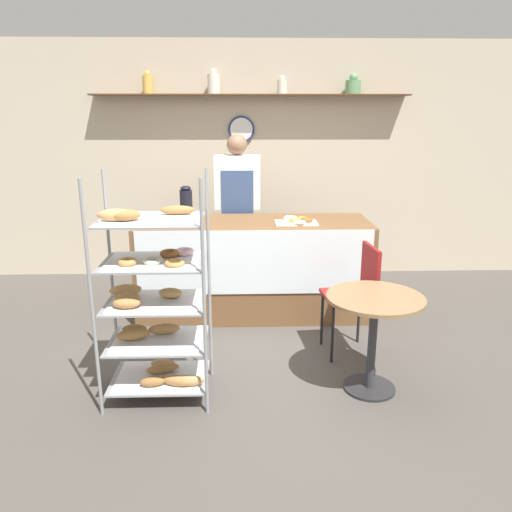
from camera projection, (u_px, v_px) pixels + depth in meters
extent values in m
plane|color=#4C4742|center=(257.00, 364.00, 3.94)|extent=(14.00, 14.00, 0.00)
cube|color=beige|center=(251.00, 162.00, 5.85)|extent=(10.00, 0.06, 2.70)
cube|color=#4C331E|center=(251.00, 95.00, 5.50)|extent=(3.51, 0.24, 0.02)
cylinder|color=gold|center=(148.00, 85.00, 5.44)|extent=(0.11, 0.11, 0.19)
sphere|color=gold|center=(147.00, 74.00, 5.41)|extent=(0.06, 0.06, 0.06)
cylinder|color=silver|center=(214.00, 84.00, 5.46)|extent=(0.14, 0.14, 0.21)
sphere|color=silver|center=(214.00, 72.00, 5.42)|extent=(0.07, 0.07, 0.07)
cylinder|color=silver|center=(282.00, 87.00, 5.49)|extent=(0.11, 0.11, 0.15)
sphere|color=silver|center=(282.00, 78.00, 5.46)|extent=(0.06, 0.06, 0.06)
cylinder|color=#669966|center=(353.00, 87.00, 5.51)|extent=(0.17, 0.17, 0.15)
sphere|color=#669966|center=(354.00, 77.00, 5.48)|extent=(0.09, 0.09, 0.09)
cylinder|color=navy|center=(241.00, 129.00, 5.70)|extent=(0.30, 0.03, 0.30)
cylinder|color=white|center=(241.00, 129.00, 5.68)|extent=(0.26, 0.00, 0.26)
cube|color=brown|center=(254.00, 267.00, 4.86)|extent=(2.20, 0.76, 0.92)
cube|color=silver|center=(255.00, 263.00, 4.44)|extent=(2.11, 0.01, 0.59)
cylinder|color=gray|center=(92.00, 304.00, 3.07)|extent=(0.02, 0.02, 1.55)
cylinder|color=gray|center=(204.00, 303.00, 3.09)|extent=(0.02, 0.02, 1.55)
cylinder|color=gray|center=(112.00, 278.00, 3.55)|extent=(0.02, 0.02, 1.55)
cylinder|color=gray|center=(209.00, 277.00, 3.57)|extent=(0.02, 0.02, 1.55)
cube|color=gray|center=(160.00, 378.00, 3.50)|extent=(0.66, 0.48, 0.01)
cube|color=silver|center=(160.00, 376.00, 3.50)|extent=(0.59, 0.42, 0.01)
ellipsoid|color=#B27F47|center=(177.00, 380.00, 3.36)|extent=(0.24, 0.13, 0.07)
ellipsoid|color=#B27F47|center=(163.00, 368.00, 3.53)|extent=(0.25, 0.15, 0.06)
ellipsoid|color=tan|center=(188.00, 380.00, 3.36)|extent=(0.21, 0.07, 0.08)
ellipsoid|color=olive|center=(153.00, 381.00, 3.36)|extent=(0.18, 0.10, 0.07)
ellipsoid|color=tan|center=(163.00, 364.00, 3.60)|extent=(0.18, 0.11, 0.06)
cube|color=gray|center=(158.00, 341.00, 3.43)|extent=(0.66, 0.48, 0.01)
cube|color=silver|center=(158.00, 339.00, 3.42)|extent=(0.59, 0.42, 0.01)
ellipsoid|color=olive|center=(133.00, 335.00, 3.39)|extent=(0.23, 0.12, 0.09)
ellipsoid|color=#B27F47|center=(164.00, 329.00, 3.49)|extent=(0.23, 0.10, 0.08)
ellipsoid|color=olive|center=(134.00, 329.00, 3.50)|extent=(0.17, 0.10, 0.06)
cube|color=gray|center=(156.00, 303.00, 3.35)|extent=(0.66, 0.48, 0.01)
cube|color=silver|center=(156.00, 301.00, 3.34)|extent=(0.59, 0.42, 0.01)
ellipsoid|color=tan|center=(171.00, 293.00, 3.38)|extent=(0.18, 0.12, 0.07)
ellipsoid|color=tan|center=(125.00, 290.00, 3.43)|extent=(0.23, 0.14, 0.08)
ellipsoid|color=#B27F47|center=(127.00, 303.00, 3.20)|extent=(0.18, 0.10, 0.07)
ellipsoid|color=#B27F47|center=(128.00, 299.00, 3.25)|extent=(0.18, 0.11, 0.08)
cube|color=gray|center=(153.00, 262.00, 3.27)|extent=(0.66, 0.48, 0.01)
cube|color=silver|center=(153.00, 261.00, 3.27)|extent=(0.59, 0.42, 0.01)
torus|color=tan|center=(175.00, 263.00, 3.14)|extent=(0.13, 0.13, 0.03)
torus|color=#EAB2C1|center=(184.00, 252.00, 3.38)|extent=(0.13, 0.13, 0.04)
torus|color=tan|center=(128.00, 262.00, 3.16)|extent=(0.12, 0.12, 0.04)
torus|color=brown|center=(170.00, 253.00, 3.34)|extent=(0.13, 0.13, 0.04)
torus|color=silver|center=(153.00, 261.00, 3.19)|extent=(0.13, 0.13, 0.03)
cube|color=gray|center=(151.00, 220.00, 3.19)|extent=(0.66, 0.48, 0.01)
cube|color=silver|center=(151.00, 218.00, 3.19)|extent=(0.59, 0.42, 0.01)
ellipsoid|color=olive|center=(126.00, 215.00, 3.08)|extent=(0.20, 0.14, 0.07)
ellipsoid|color=tan|center=(116.00, 215.00, 3.07)|extent=(0.24, 0.08, 0.08)
ellipsoid|color=olive|center=(178.00, 210.00, 3.27)|extent=(0.23, 0.08, 0.06)
cube|color=#282833|center=(238.00, 251.00, 5.39)|extent=(0.28, 0.19, 0.94)
cube|color=silver|center=(237.00, 182.00, 5.19)|extent=(0.47, 0.22, 0.55)
cube|color=#334770|center=(237.00, 193.00, 5.10)|extent=(0.33, 0.01, 0.46)
sphere|color=#8C664C|center=(237.00, 144.00, 5.08)|extent=(0.21, 0.21, 0.21)
cylinder|color=#262628|center=(369.00, 387.00, 3.59)|extent=(0.37, 0.37, 0.02)
cylinder|color=#333338|center=(372.00, 344.00, 3.50)|extent=(0.06, 0.06, 0.66)
cylinder|color=olive|center=(375.00, 298.00, 3.40)|extent=(0.67, 0.67, 0.02)
cylinder|color=black|center=(322.00, 318.00, 4.22)|extent=(0.02, 0.02, 0.48)
cylinder|color=black|center=(332.00, 334.00, 3.91)|extent=(0.02, 0.02, 0.48)
cylinder|color=black|center=(359.00, 316.00, 4.26)|extent=(0.02, 0.02, 0.48)
cylinder|color=black|center=(372.00, 332.00, 3.95)|extent=(0.02, 0.02, 0.48)
cube|color=maroon|center=(348.00, 296.00, 4.01)|extent=(0.42, 0.42, 0.02)
cube|color=maroon|center=(370.00, 270.00, 3.98)|extent=(0.07, 0.36, 0.40)
cylinder|color=black|center=(186.00, 206.00, 4.67)|extent=(0.12, 0.12, 0.30)
ellipsoid|color=black|center=(186.00, 188.00, 4.62)|extent=(0.10, 0.10, 0.05)
cube|color=white|center=(296.00, 223.00, 4.64)|extent=(0.39, 0.24, 0.01)
torus|color=silver|center=(300.00, 222.00, 4.56)|extent=(0.12, 0.12, 0.03)
torus|color=gold|center=(294.00, 219.00, 4.66)|extent=(0.11, 0.11, 0.04)
torus|color=silver|center=(291.00, 218.00, 4.70)|extent=(0.14, 0.14, 0.04)
torus|color=brown|center=(307.00, 220.00, 4.65)|extent=(0.11, 0.11, 0.04)
torus|color=gold|center=(303.00, 219.00, 4.71)|extent=(0.10, 0.10, 0.03)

